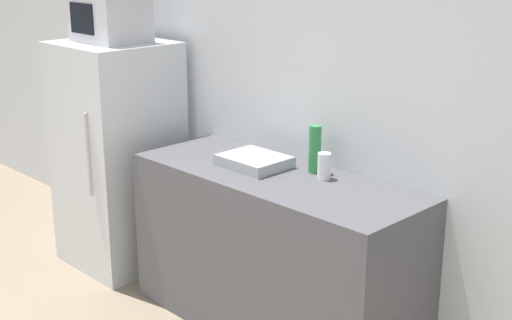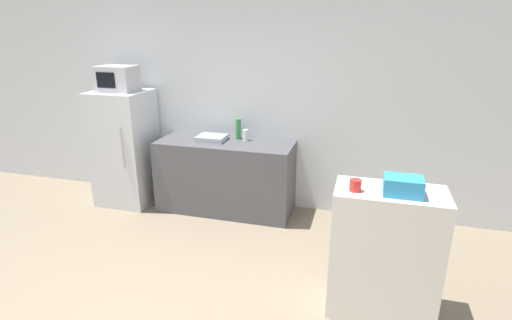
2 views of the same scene
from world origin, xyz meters
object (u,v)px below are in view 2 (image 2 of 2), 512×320
at_px(refrigerator, 125,148).
at_px(bottle_short, 246,135).
at_px(bottle_tall, 238,129).
at_px(microwave, 117,79).
at_px(jar, 355,185).
at_px(basket, 403,186).

bearing_deg(refrigerator, bottle_short, 7.48).
bearing_deg(bottle_tall, microwave, -170.12).
bearing_deg(jar, bottle_tall, 130.49).
bearing_deg(jar, bottle_short, 129.17).
bearing_deg(bottle_tall, basket, -43.31).
xyz_separation_m(bottle_tall, bottle_short, (0.11, -0.05, -0.06)).
xyz_separation_m(microwave, jar, (2.92, -1.46, -0.50)).
height_order(refrigerator, bottle_short, refrigerator).
height_order(bottle_tall, basket, basket).
bearing_deg(basket, jar, -176.06).
distance_m(refrigerator, bottle_short, 1.59).
xyz_separation_m(microwave, basket, (3.25, -1.44, -0.48)).
bearing_deg(microwave, bottle_tall, 9.88).
height_order(microwave, bottle_short, microwave).
bearing_deg(refrigerator, bottle_tall, 9.83).
height_order(refrigerator, bottle_tall, refrigerator).
bearing_deg(basket, microwave, 156.15).
relative_size(bottle_tall, jar, 2.83).
xyz_separation_m(refrigerator, bottle_tall, (1.46, 0.25, 0.29)).
relative_size(bottle_short, jar, 1.52).
distance_m(bottle_short, basket, 2.36).
bearing_deg(basket, bottle_tall, 136.69).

